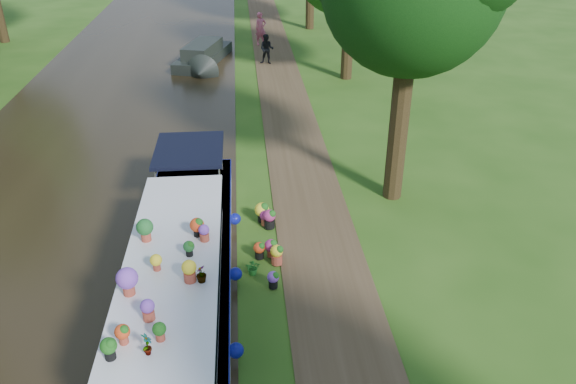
{
  "coord_description": "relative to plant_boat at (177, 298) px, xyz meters",
  "views": [
    {
      "loc": [
        -0.71,
        -11.84,
        8.49
      ],
      "look_at": [
        0.42,
        1.17,
        1.3
      ],
      "focal_mm": 35.0,
      "sensor_mm": 36.0,
      "label": 1
    }
  ],
  "objects": [
    {
      "name": "ground",
      "position": [
        2.25,
        2.41,
        -0.85
      ],
      "size": [
        100.0,
        100.0,
        0.0
      ],
      "primitive_type": "plane",
      "color": "#295014",
      "rests_on": "ground"
    },
    {
      "name": "second_boat",
      "position": [
        -0.43,
        20.5,
        -0.39
      ],
      "size": [
        3.07,
        6.2,
        1.13
      ],
      "rotation": [
        0.0,
        0.0,
        -0.29
      ],
      "color": "black",
      "rests_on": "canal_water"
    },
    {
      "name": "plant_boat",
      "position": [
        0.0,
        0.0,
        0.0
      ],
      "size": [
        2.29,
        13.52,
        2.29
      ],
      "color": "white",
      "rests_on": "canal_water"
    },
    {
      "name": "canal_water",
      "position": [
        -3.75,
        2.41,
        -0.84
      ],
      "size": [
        10.0,
        100.0,
        0.02
      ],
      "primitive_type": "cube",
      "color": "black",
      "rests_on": "ground"
    },
    {
      "name": "pedestrian_dark",
      "position": [
        2.97,
        20.22,
        -0.05
      ],
      "size": [
        0.88,
        0.76,
        1.55
      ],
      "primitive_type": "imported",
      "rotation": [
        0.0,
        0.0,
        -0.25
      ],
      "color": "black",
      "rests_on": "towpath"
    },
    {
      "name": "verge_plant",
      "position": [
        1.65,
        1.8,
        -0.65
      ],
      "size": [
        0.4,
        0.36,
        0.41
      ],
      "primitive_type": "imported",
      "rotation": [
        0.0,
        0.0,
        -0.1
      ],
      "color": "#216F23",
      "rests_on": "ground"
    },
    {
      "name": "pedestrian_pink",
      "position": [
        2.83,
        24.32,
        0.12
      ],
      "size": [
        0.8,
        0.66,
        1.88
      ],
      "primitive_type": "imported",
      "rotation": [
        0.0,
        0.0,
        0.35
      ],
      "color": "#C6519B",
      "rests_on": "towpath"
    },
    {
      "name": "towpath",
      "position": [
        3.45,
        2.41,
        -0.84
      ],
      "size": [
        2.2,
        100.0,
        0.03
      ],
      "primitive_type": "cube",
      "color": "#473521",
      "rests_on": "ground"
    }
  ]
}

